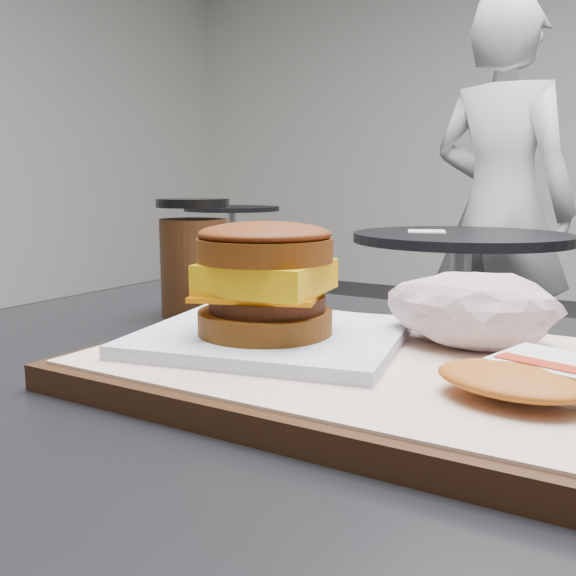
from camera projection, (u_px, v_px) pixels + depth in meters
The scene contains 9 objects.
serving_tray at pixel (365, 367), 0.46m from camera, with size 0.38×0.28×0.02m.
breakfast_sandwich at pixel (268, 293), 0.48m from camera, with size 0.22×0.21×0.09m.
hash_brown at pixel (548, 380), 0.36m from camera, with size 0.13×0.11×0.02m.
crumpled_wrapper at pixel (472, 309), 0.48m from camera, with size 0.12×0.10×0.06m, color silver, non-canonical shape.
coffee_cup at pixel (194, 261), 0.68m from camera, with size 0.08×0.08×0.12m.
neighbor_table at pixel (459, 294), 2.11m from camera, with size 0.70×0.70×0.75m.
napkin at pixel (426, 231), 2.13m from camera, with size 0.12×0.12×0.00m, color white.
patron at pixel (500, 210), 2.53m from camera, with size 0.59×0.38×1.61m, color #BBBBC0.
bg_table_mid at pixel (232, 234), 4.46m from camera, with size 0.66×0.66×0.75m.
Camera 1 is at (0.24, -0.42, 0.91)m, focal length 40.00 mm.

